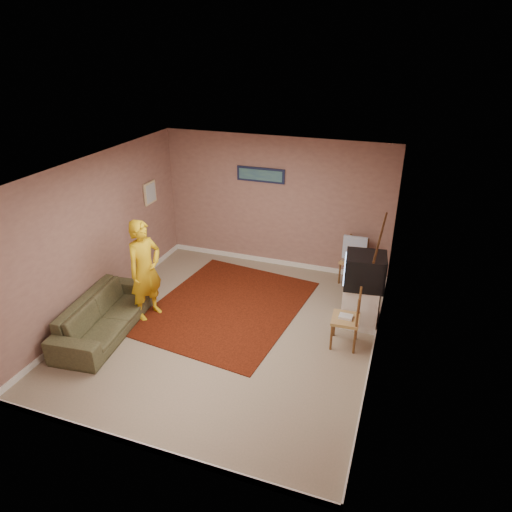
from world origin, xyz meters
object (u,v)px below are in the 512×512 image
(crt_tv, at_px, (365,271))
(chair_b, at_px, (346,313))
(sofa, at_px, (105,315))
(person, at_px, (145,270))
(chair_a, at_px, (354,257))
(tv_cabinet, at_px, (361,305))

(crt_tv, bearing_deg, chair_b, -109.43)
(crt_tv, height_order, chair_b, crt_tv)
(sofa, relative_size, person, 1.19)
(chair_a, xyz_separation_m, sofa, (-3.42, -2.86, -0.26))
(chair_b, relative_size, sofa, 0.25)
(crt_tv, bearing_deg, tv_cabinet, -0.00)
(person, bearing_deg, chair_a, -34.50)
(chair_b, distance_m, person, 3.22)
(chair_b, bearing_deg, crt_tv, 163.78)
(crt_tv, distance_m, sofa, 4.10)
(sofa, distance_m, person, 0.93)
(crt_tv, relative_size, person, 0.40)
(crt_tv, bearing_deg, person, -171.39)
(chair_a, relative_size, chair_b, 1.01)
(person, bearing_deg, tv_cabinet, -55.90)
(chair_a, distance_m, person, 3.77)
(chair_a, xyz_separation_m, chair_b, (0.18, -1.97, 0.02))
(tv_cabinet, distance_m, chair_b, 0.69)
(tv_cabinet, bearing_deg, person, -164.90)
(chair_a, xyz_separation_m, person, (-3.02, -2.23, 0.30))
(crt_tv, relative_size, chair_a, 1.32)
(tv_cabinet, bearing_deg, crt_tv, -173.50)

